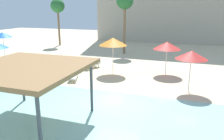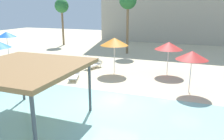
% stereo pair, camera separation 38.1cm
% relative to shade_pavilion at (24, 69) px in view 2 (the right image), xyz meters
% --- Properties ---
extents(ground_plane, '(80.00, 80.00, 0.00)m').
position_rel_shade_pavilion_xyz_m(ground_plane, '(2.85, 3.50, -2.58)').
color(ground_plane, beige).
extents(shade_pavilion, '(4.87, 4.87, 2.73)m').
position_rel_shade_pavilion_xyz_m(shade_pavilion, '(0.00, 0.00, 0.00)').
color(shade_pavilion, '#42474C').
rests_on(shade_pavilion, ground).
extents(beach_umbrella_blue_1, '(1.95, 1.95, 2.73)m').
position_rel_shade_pavilion_xyz_m(beach_umbrella_blue_1, '(-11.68, 10.86, -0.12)').
color(beach_umbrella_blue_1, silver).
rests_on(beach_umbrella_blue_1, ground).
extents(beach_umbrella_red_4, '(1.92, 1.92, 2.62)m').
position_rel_shade_pavilion_xyz_m(beach_umbrella_red_4, '(6.68, 6.67, -0.23)').
color(beach_umbrella_red_4, silver).
rests_on(beach_umbrella_red_4, ground).
extents(beach_umbrella_orange_6, '(2.20, 2.20, 2.85)m').
position_rel_shade_pavilion_xyz_m(beach_umbrella_orange_6, '(0.81, 9.23, -0.03)').
color(beach_umbrella_orange_6, silver).
rests_on(beach_umbrella_orange_6, ground).
extents(beach_umbrella_red_7, '(2.13, 2.13, 2.57)m').
position_rel_shade_pavilion_xyz_m(beach_umbrella_red_7, '(4.88, 10.33, -0.30)').
color(beach_umbrella_red_7, silver).
rests_on(beach_umbrella_red_7, ground).
extents(lounge_chair_0, '(1.23, 1.99, 0.74)m').
position_rel_shade_pavilion_xyz_m(lounge_chair_0, '(-1.46, 6.77, -2.25)').
color(lounge_chair_0, white).
rests_on(lounge_chair_0, ground).
extents(lounge_chair_3, '(1.11, 1.99, 0.74)m').
position_rel_shade_pavilion_xyz_m(lounge_chair_3, '(-1.37, 10.13, -2.25)').
color(lounge_chair_3, white).
rests_on(lounge_chair_3, ground).
extents(palm_tree_1, '(1.90, 1.90, 6.36)m').
position_rel_shade_pavilion_xyz_m(palm_tree_1, '(-10.95, 20.46, 2.68)').
color(palm_tree_1, brown).
rests_on(palm_tree_1, ground).
extents(palm_tree_2, '(1.90, 1.90, 6.85)m').
position_rel_shade_pavilion_xyz_m(palm_tree_2, '(-0.59, 17.50, 3.14)').
color(palm_tree_2, brown).
rests_on(palm_tree_2, ground).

